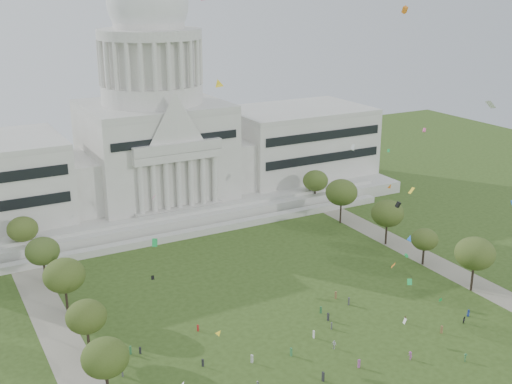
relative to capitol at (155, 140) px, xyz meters
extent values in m
plane|color=#324A19|center=(0.00, -113.59, -22.30)|extent=(400.00, 400.00, 0.00)
cube|color=beige|center=(0.00, 1.41, -20.30)|extent=(160.00, 60.00, 4.00)
cube|color=beige|center=(0.00, -31.59, -21.30)|extent=(130.00, 3.00, 2.00)
cube|color=beige|center=(0.00, -23.59, -19.80)|extent=(140.00, 3.00, 5.00)
cube|color=beige|center=(55.00, 0.41, -7.30)|extent=(50.00, 34.00, 22.00)
cube|color=beige|center=(-27.00, -1.59, -10.30)|extent=(12.00, 26.00, 16.00)
cube|color=beige|center=(27.00, -1.59, -10.30)|extent=(12.00, 26.00, 16.00)
cube|color=beige|center=(0.00, 0.41, -4.30)|extent=(44.00, 38.00, 28.00)
cube|color=beige|center=(0.00, -19.59, -1.10)|extent=(28.00, 3.00, 2.40)
cube|color=black|center=(55.00, -16.79, -5.30)|extent=(46.00, 0.40, 11.00)
cylinder|color=beige|center=(0.00, 0.41, 15.10)|extent=(32.00, 32.00, 6.00)
cylinder|color=beige|center=(0.00, 0.41, 25.10)|extent=(28.00, 28.00, 14.00)
cylinder|color=beige|center=(0.00, 0.41, 33.60)|extent=(32.40, 32.40, 3.00)
cylinder|color=beige|center=(0.00, 0.41, 39.10)|extent=(22.00, 22.00, 8.00)
ellipsoid|color=silver|center=(0.00, 0.41, 43.10)|extent=(25.00, 25.00, 26.20)
cube|color=gray|center=(-48.00, -83.59, -22.28)|extent=(8.00, 160.00, 0.04)
cube|color=gray|center=(48.00, -83.59, -22.28)|extent=(8.00, 160.00, 0.04)
ellipsoid|color=#304814|center=(-45.04, -96.29, -13.77)|extent=(8.42, 8.42, 6.89)
cylinder|color=black|center=(44.17, -96.15, -19.19)|extent=(0.56, 0.56, 6.20)
ellipsoid|color=#3C4F1D|center=(44.17, -96.15, -12.62)|extent=(9.55, 9.55, 7.82)
cylinder|color=black|center=(-44.09, -79.67, -19.66)|extent=(0.56, 0.56, 5.27)
ellipsoid|color=#344615|center=(-44.09, -79.67, -14.07)|extent=(8.12, 8.12, 6.65)
cylinder|color=black|center=(44.40, -79.10, -20.02)|extent=(0.56, 0.56, 4.56)
ellipsoid|color=#3D4F1C|center=(44.40, -79.10, -15.19)|extent=(7.01, 7.01, 5.74)
cylinder|color=black|center=(-44.08, -61.17, -19.28)|extent=(0.56, 0.56, 6.03)
ellipsoid|color=#364A18|center=(-44.08, -61.17, -12.89)|extent=(9.29, 9.29, 7.60)
cylinder|color=black|center=(44.76, -63.55, -19.31)|extent=(0.56, 0.56, 5.97)
ellipsoid|color=#364918|center=(44.76, -63.55, -12.99)|extent=(9.19, 9.19, 7.52)
cylinder|color=black|center=(-45.22, -42.58, -19.59)|extent=(0.56, 0.56, 5.41)
ellipsoid|color=#364C1C|center=(-45.22, -42.58, -13.86)|extent=(8.33, 8.33, 6.81)
cylinder|color=black|center=(43.49, -43.40, -19.11)|extent=(0.56, 0.56, 6.37)
ellipsoid|color=#354918|center=(43.49, -43.40, -12.35)|extent=(9.82, 9.82, 8.03)
cylinder|color=black|center=(-46.87, -24.45, -19.64)|extent=(0.56, 0.56, 5.32)
ellipsoid|color=#3D501A|center=(-46.87, -24.45, -14.00)|extent=(8.19, 8.19, 6.70)
cylinder|color=black|center=(45.96, -25.46, -19.56)|extent=(0.56, 0.56, 5.47)
ellipsoid|color=#354D18|center=(45.96, -25.46, -13.77)|extent=(8.42, 8.42, 6.89)
imported|color=navy|center=(33.97, -105.09, -21.48)|extent=(0.93, 0.77, 1.63)
imported|color=#26262B|center=(30.85, -106.94, -21.49)|extent=(0.89, 0.68, 1.61)
imported|color=#994C8C|center=(10.82, -112.18, -21.40)|extent=(0.70, 1.21, 1.79)
imported|color=silver|center=(-0.05, -101.74, -21.34)|extent=(1.02, 1.28, 1.92)
imported|color=#33723F|center=(19.89, -117.88, -21.44)|extent=(1.22, 1.14, 1.72)
imported|color=olive|center=(19.47, -100.78, -21.41)|extent=(0.90, 1.18, 1.78)
cube|color=#4C4C51|center=(13.77, -88.03, -21.37)|extent=(0.56, 0.55, 1.84)
cube|color=#33723F|center=(-36.94, -83.97, -21.39)|extent=(0.53, 0.56, 1.81)
cube|color=#B21E1E|center=(-21.52, -82.17, -21.57)|extent=(0.37, 0.45, 1.46)
cube|color=#26262B|center=(-35.21, -84.75, -21.55)|extent=(0.46, 0.45, 1.50)
cube|color=#26262B|center=(-8.33, -109.95, -21.34)|extent=(0.33, 0.51, 1.91)
cube|color=olive|center=(12.95, -84.01, -21.40)|extent=(0.55, 0.53, 1.79)
cube|color=#26262B|center=(5.40, -91.78, -21.36)|extent=(0.31, 0.50, 1.86)
cube|color=olive|center=(23.49, -107.66, -21.44)|extent=(0.44, 0.53, 1.70)
cube|color=silver|center=(-1.36, -96.33, -21.44)|extent=(0.31, 0.47, 1.71)
cube|color=#994C8C|center=(0.26, -109.59, -21.43)|extent=(0.48, 0.32, 1.74)
cube|color=#33723F|center=(-9.07, -99.83, -21.41)|extent=(0.31, 0.48, 1.77)
cube|color=#4C4C51|center=(3.99, -95.12, -21.51)|extent=(0.43, 0.49, 1.57)
cube|color=#33723F|center=(5.88, -88.24, -21.47)|extent=(0.48, 0.51, 1.65)
cube|color=silver|center=(-17.09, -98.26, -21.42)|extent=(0.49, 0.55, 1.75)
cube|color=#26262B|center=(-26.02, -94.82, -21.51)|extent=(0.42, 0.49, 1.57)
cube|color=#4C4C51|center=(-40.65, -90.50, -21.33)|extent=(0.41, 0.56, 1.93)
camera|label=1|loc=(-68.46, -194.16, 48.15)|focal=45.00mm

